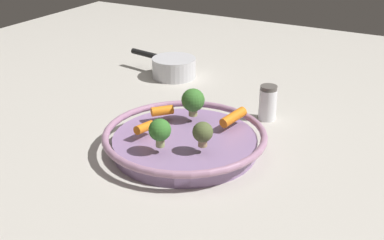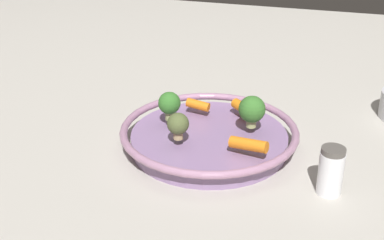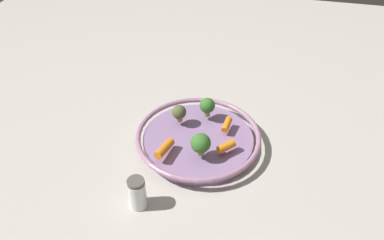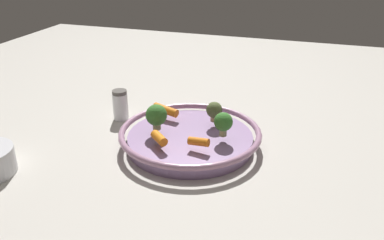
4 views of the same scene
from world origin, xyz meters
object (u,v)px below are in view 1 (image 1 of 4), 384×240
(salt_shaker, at_px, (268,103))
(baby_carrot_back, at_px, (162,111))
(serving_bowl, at_px, (185,140))
(baby_carrot_right, at_px, (233,117))
(saucepan, at_px, (173,67))
(broccoli_floret_small, at_px, (203,133))
(broccoli_floret_mid, at_px, (160,131))
(baby_carrot_near_rim, at_px, (144,127))
(broccoli_floret_edge, at_px, (193,101))

(salt_shaker, bearing_deg, baby_carrot_back, 136.73)
(serving_bowl, distance_m, baby_carrot_right, 0.11)
(serving_bowl, relative_size, saucepan, 1.50)
(broccoli_floret_small, xyz_separation_m, salt_shaker, (0.26, -0.03, -0.03))
(broccoli_floret_mid, bearing_deg, saucepan, 28.32)
(serving_bowl, bearing_deg, baby_carrot_back, 61.33)
(baby_carrot_near_rim, xyz_separation_m, salt_shaker, (0.26, -0.16, -0.01))
(broccoli_floret_mid, distance_m, salt_shaker, 0.32)
(baby_carrot_right, xyz_separation_m, broccoli_floret_edge, (-0.01, 0.09, 0.02))
(baby_carrot_back, distance_m, salt_shaker, 0.25)
(baby_carrot_right, xyz_separation_m, broccoli_floret_mid, (-0.16, 0.07, 0.02))
(serving_bowl, height_order, broccoli_floret_edge, broccoli_floret_edge)
(saucepan, bearing_deg, baby_carrot_right, -131.80)
(baby_carrot_back, distance_m, saucepan, 0.36)
(baby_carrot_near_rim, xyz_separation_m, baby_carrot_right, (0.13, -0.13, 0.00))
(broccoli_floret_mid, height_order, salt_shaker, broccoli_floret_mid)
(baby_carrot_back, height_order, baby_carrot_near_rim, same)
(broccoli_floret_edge, bearing_deg, saucepan, 37.61)
(baby_carrot_right, distance_m, saucepan, 0.42)
(saucepan, bearing_deg, baby_carrot_back, -152.59)
(baby_carrot_near_rim, distance_m, baby_carrot_right, 0.18)
(baby_carrot_back, xyz_separation_m, baby_carrot_near_rim, (-0.09, -0.01, -0.00))
(serving_bowl, distance_m, broccoli_floret_mid, 0.10)
(baby_carrot_near_rim, xyz_separation_m, broccoli_floret_mid, (-0.04, -0.06, 0.02))
(broccoli_floret_small, height_order, saucepan, broccoli_floret_small)
(baby_carrot_back, relative_size, baby_carrot_near_rim, 1.03)
(broccoli_floret_small, bearing_deg, broccoli_floret_mid, 119.77)
(baby_carrot_near_rim, bearing_deg, serving_bowl, -58.70)
(baby_carrot_back, height_order, broccoli_floret_small, broccoli_floret_small)
(baby_carrot_near_rim, relative_size, saucepan, 0.21)
(salt_shaker, bearing_deg, serving_bowl, 158.26)
(serving_bowl, distance_m, broccoli_floret_edge, 0.09)
(serving_bowl, distance_m, baby_carrot_back, 0.10)
(salt_shaker, relative_size, saucepan, 0.37)
(serving_bowl, bearing_deg, broccoli_floret_small, -123.14)
(baby_carrot_back, relative_size, broccoli_floret_edge, 0.78)
(baby_carrot_right, height_order, broccoli_floret_edge, broccoli_floret_edge)
(serving_bowl, distance_m, baby_carrot_near_rim, 0.08)
(baby_carrot_back, bearing_deg, saucepan, 27.41)
(salt_shaker, height_order, saucepan, salt_shaker)
(broccoli_floret_edge, bearing_deg, serving_bowl, -163.44)
(broccoli_floret_edge, distance_m, saucepan, 0.37)
(baby_carrot_right, height_order, saucepan, baby_carrot_right)
(broccoli_floret_small, bearing_deg, baby_carrot_right, -2.12)
(baby_carrot_near_rim, distance_m, broccoli_floret_mid, 0.08)
(baby_carrot_near_rim, bearing_deg, salt_shaker, -30.69)
(broccoli_floret_mid, height_order, saucepan, broccoli_floret_mid)
(broccoli_floret_small, relative_size, saucepan, 0.22)
(serving_bowl, xyz_separation_m, baby_carrot_right, (0.09, -0.07, 0.03))
(broccoli_floret_small, xyz_separation_m, broccoli_floret_mid, (-0.04, 0.07, 0.00))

